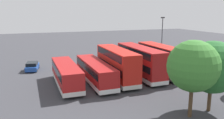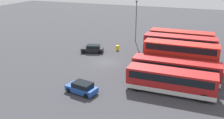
{
  "view_description": "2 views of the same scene",
  "coord_description": "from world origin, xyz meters",
  "views": [
    {
      "loc": [
        11.9,
        41.11,
        9.71
      ],
      "look_at": [
        -1.46,
        5.19,
        1.7
      ],
      "focal_mm": 37.07,
      "sensor_mm": 36.0,
      "label": 1
    },
    {
      "loc": [
        35.68,
        14.72,
        14.29
      ],
      "look_at": [
        2.5,
        1.89,
        1.52
      ],
      "focal_mm": 39.73,
      "sensor_mm": 36.0,
      "label": 2
    }
  ],
  "objects": [
    {
      "name": "lamp_post_tall",
      "position": [
        -13.8,
        0.97,
        4.99
      ],
      "size": [
        0.7,
        0.3,
        8.6
      ],
      "color": "#38383D",
      "rests_on": "ground"
    },
    {
      "name": "bus_double_decker_second",
      "position": [
        -3.72,
        11.08,
        2.45
      ],
      "size": [
        2.72,
        11.36,
        4.55
      ],
      "color": "#A51919",
      "rests_on": "ground"
    },
    {
      "name": "tree_midleft",
      "position": [
        -4.62,
        24.3,
        4.46
      ],
      "size": [
        5.09,
        5.09,
        7.02
      ],
      "color": "#4C3823",
      "rests_on": "ground"
    },
    {
      "name": "bus_double_decker_near_end",
      "position": [
        -7.4,
        10.91,
        2.45
      ],
      "size": [
        2.66,
        10.69,
        4.55
      ],
      "color": "red",
      "rests_on": "ground"
    },
    {
      "name": "bus_double_decker_third",
      "position": [
        0.22,
        11.66,
        2.45
      ],
      "size": [
        2.64,
        10.58,
        4.55
      ],
      "color": "red",
      "rests_on": "ground"
    },
    {
      "name": "waste_bin_yellow",
      "position": [
        -6.71,
        -0.56,
        0.47
      ],
      "size": [
        0.6,
        0.6,
        0.95
      ],
      "primitive_type": "cylinder",
      "color": "yellow",
      "rests_on": "ground"
    },
    {
      "name": "tree_leftmost",
      "position": [
        -1.98,
        24.74,
        4.88
      ],
      "size": [
        4.73,
        4.73,
        7.26
      ],
      "color": "#4C3823",
      "rests_on": "ground"
    },
    {
      "name": "car_hatchback_silver",
      "position": [
        -3.88,
        -4.41,
        0.7
      ],
      "size": [
        2.95,
        4.43,
        1.43
      ],
      "color": "black",
      "rests_on": "ground"
    },
    {
      "name": "car_small_green",
      "position": [
        11.33,
        1.31,
        0.7
      ],
      "size": [
        2.47,
        4.16,
        1.43
      ],
      "color": "#1E479E",
      "rests_on": "ground"
    },
    {
      "name": "box_truck_blue",
      "position": [
        -13.12,
        11.49,
        1.71
      ],
      "size": [
        3.86,
        7.83,
        3.2
      ],
      "color": "navy",
      "rests_on": "ground"
    },
    {
      "name": "bus_single_deck_fifth",
      "position": [
        7.31,
        11.45,
        1.62
      ],
      "size": [
        2.65,
        10.82,
        2.95
      ],
      "color": "#A51919",
      "rests_on": "ground"
    },
    {
      "name": "bus_single_deck_fourth",
      "position": [
        3.35,
        11.49,
        1.62
      ],
      "size": [
        2.7,
        11.76,
        2.95
      ],
      "color": "#A51919",
      "rests_on": "ground"
    },
    {
      "name": "ground_plane",
      "position": [
        0.0,
        0.0,
        0.0
      ],
      "size": [
        140.0,
        140.0,
        0.0
      ],
      "primitive_type": "plane",
      "color": "#38383D"
    }
  ]
}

